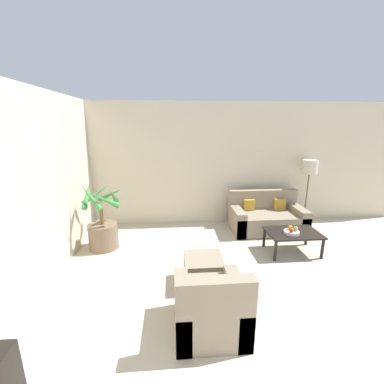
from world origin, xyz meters
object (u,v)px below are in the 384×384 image
(potted_palm, at_px, (103,228))
(floor_lamp, at_px, (310,170))
(sofa_loveseat, at_px, (266,218))
(apple_red, at_px, (291,230))
(coffee_table, at_px, (293,234))
(apple_green, at_px, (296,228))
(ottoman, at_px, (203,270))
(orange_fruit, at_px, (290,227))
(armchair, at_px, (210,308))
(fruit_bowl, at_px, (291,232))

(potted_palm, xyz_separation_m, floor_lamp, (4.30, 0.86, 0.85))
(sofa_loveseat, xyz_separation_m, floor_lamp, (1.01, 0.28, 0.97))
(potted_palm, height_order, apple_red, potted_palm)
(floor_lamp, height_order, coffee_table, floor_lamp)
(coffee_table, xyz_separation_m, apple_green, (0.00, -0.07, 0.14))
(floor_lamp, xyz_separation_m, ottoman, (-2.60, -2.10, -1.04))
(sofa_loveseat, xyz_separation_m, orange_fruit, (0.03, -1.03, 0.21))
(apple_red, xyz_separation_m, ottoman, (-1.59, -0.66, -0.27))
(potted_palm, xyz_separation_m, apple_red, (3.28, -0.58, 0.08))
(sofa_loveseat, xyz_separation_m, armchair, (-1.63, -2.68, 0.01))
(potted_palm, relative_size, ottoman, 2.37)
(floor_lamp, xyz_separation_m, apple_red, (-1.01, -1.43, -0.77))
(apple_green, bearing_deg, ottoman, -156.97)
(floor_lamp, relative_size, coffee_table, 1.61)
(sofa_loveseat, relative_size, floor_lamp, 1.03)
(potted_palm, bearing_deg, orange_fruit, -7.86)
(potted_palm, distance_m, ottoman, 2.11)
(armchair, distance_m, ottoman, 0.86)
(fruit_bowl, relative_size, ottoman, 0.49)
(apple_red, height_order, orange_fruit, orange_fruit)
(sofa_loveseat, distance_m, apple_green, 1.12)
(floor_lamp, bearing_deg, fruit_bowl, -125.38)
(fruit_bowl, bearing_deg, potted_palm, 171.02)
(potted_palm, bearing_deg, fruit_bowl, -8.98)
(coffee_table, relative_size, armchair, 1.11)
(sofa_loveseat, bearing_deg, armchair, -121.32)
(armchair, bearing_deg, orange_fruit, 44.74)
(orange_fruit, height_order, armchair, armchair)
(apple_green, relative_size, ottoman, 0.15)
(sofa_loveseat, relative_size, apple_green, 18.33)
(fruit_bowl, distance_m, ottoman, 1.79)
(floor_lamp, bearing_deg, apple_green, -123.52)
(sofa_loveseat, height_order, orange_fruit, sofa_loveseat)
(fruit_bowl, distance_m, orange_fruit, 0.09)
(floor_lamp, bearing_deg, armchair, -131.70)
(apple_red, bearing_deg, orange_fruit, 72.97)
(apple_green, xyz_separation_m, ottoman, (-1.69, -0.72, -0.28))
(fruit_bowl, relative_size, apple_red, 4.01)
(apple_green, bearing_deg, fruit_bowl, -178.36)
(coffee_table, height_order, apple_red, apple_red)
(coffee_table, xyz_separation_m, armchair, (-1.72, -1.65, -0.06))
(fruit_bowl, bearing_deg, orange_fruit, 87.27)
(floor_lamp, height_order, ottoman, floor_lamp)
(apple_green, bearing_deg, armchair, -137.48)
(potted_palm, height_order, orange_fruit, potted_palm)
(potted_palm, bearing_deg, ottoman, -36.22)
(apple_red, relative_size, armchair, 0.08)
(floor_lamp, xyz_separation_m, coffee_table, (-0.92, -1.31, -0.90))
(ottoman, bearing_deg, floor_lamp, 38.87)
(apple_green, distance_m, ottoman, 1.86)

